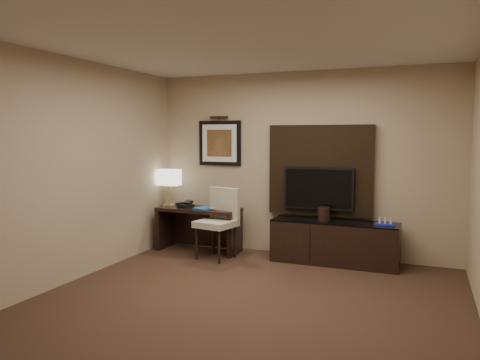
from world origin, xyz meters
The scene contains 19 objects.
floor centered at (0.00, 0.00, -0.01)m, with size 4.50×5.00×0.01m, color #362118.
ceiling centered at (0.00, 0.00, 2.70)m, with size 4.50×5.00×0.01m, color silver.
wall_back centered at (0.00, 2.50, 1.35)m, with size 4.50×0.01×2.70m, color tan.
wall_front centered at (0.00, -2.50, 1.35)m, with size 4.50×0.01×2.70m, color tan.
wall_left centered at (-2.25, 0.00, 1.35)m, with size 0.01×5.00×2.70m, color tan.
desk centered at (-1.49, 2.10, 0.34)m, with size 1.25×0.54×0.67m, color black.
credenza centered at (0.57, 2.15, 0.30)m, with size 1.72×0.48×0.59m, color black.
tv_wall_panel centered at (0.30, 2.44, 1.27)m, with size 1.50×0.12×1.30m, color black.
tv centered at (0.30, 2.34, 1.02)m, with size 1.00×0.08×0.60m, color black.
artwork centered at (-1.30, 2.48, 1.65)m, with size 0.70×0.04×0.70m, color black.
picture_light centered at (-1.30, 2.44, 2.05)m, with size 0.04×0.04×0.30m, color #3D2513.
desk_chair centered at (-1.06, 1.79, 0.52)m, with size 0.50×0.57×1.04m, color beige, non-canonical shape.
table_lamp centered at (-2.03, 2.14, 0.97)m, with size 0.37×0.21×0.60m, color #998D5F, non-canonical shape.
desk_phone centered at (-1.69, 2.05, 0.72)m, with size 0.20×0.18×0.10m, color black, non-canonical shape.
blue_folder centered at (-1.36, 2.06, 0.68)m, with size 0.24×0.32×0.02m, color #175299.
book centered at (-1.32, 2.09, 0.78)m, with size 0.16×0.02×0.21m, color #C0AF96.
water_bottle centered at (-1.04, 2.19, 0.76)m, with size 0.06×0.06×0.17m, color silver.
ice_bucket centered at (0.42, 2.14, 0.69)m, with size 0.17×0.17×0.19m, color black.
minibar_tray centered at (1.24, 2.12, 0.64)m, with size 0.25×0.15×0.09m, color #1925A5, non-canonical shape.
Camera 1 is at (1.71, -4.22, 1.76)m, focal length 35.00 mm.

